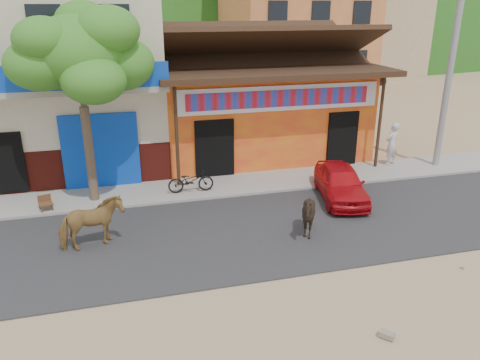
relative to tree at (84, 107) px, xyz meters
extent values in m
plane|color=#9E825B|center=(4.60, -5.80, -3.12)|extent=(120.00, 120.00, 0.00)
cube|color=#28282B|center=(4.60, -3.30, -3.10)|extent=(60.00, 5.00, 0.04)
cube|color=gray|center=(4.60, 0.20, -3.06)|extent=(60.00, 2.00, 0.12)
cube|color=orange|center=(6.60, 4.20, -1.32)|extent=(8.00, 6.00, 3.60)
cube|color=beige|center=(-0.90, 4.20, 0.38)|extent=(7.00, 6.00, 7.00)
cube|color=#CC723F|center=(13.60, 18.20, 2.88)|extent=(9.00, 9.00, 12.00)
cube|color=tan|center=(22.60, 24.20, 1.88)|extent=(8.00, 8.00, 10.00)
cylinder|color=gray|center=(12.80, 0.20, 1.00)|extent=(0.24, 0.24, 8.00)
imported|color=olive|center=(0.05, -3.14, -2.40)|extent=(1.76, 1.17, 1.37)
imported|color=black|center=(5.71, -3.95, -2.48)|extent=(1.38, 1.32, 1.20)
imported|color=red|center=(7.73, -1.79, -2.52)|extent=(1.99, 3.48, 1.11)
imported|color=black|center=(3.10, -0.17, -2.60)|extent=(1.53, 0.56, 0.80)
imported|color=silver|center=(11.08, 0.69, -2.17)|extent=(0.71, 0.61, 1.65)
camera|label=1|loc=(0.97, -14.58, 2.88)|focal=35.00mm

